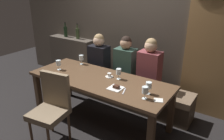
{
  "coord_description": "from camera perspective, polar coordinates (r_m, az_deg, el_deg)",
  "views": [
    {
      "loc": [
        1.85,
        -2.4,
        2.08
      ],
      "look_at": [
        0.11,
        0.19,
        0.84
      ],
      "focal_mm": 35.43,
      "sensor_mm": 36.0,
      "label": 1
    }
  ],
  "objects": [
    {
      "name": "folded_napkin",
      "position": [
        2.78,
        11.89,
        -7.65
      ],
      "size": [
        0.14,
        0.14,
        0.01
      ],
      "primitive_type": "cube",
      "rotation": [
        0.0,
        0.0,
        0.41
      ],
      "color": "silver",
      "rests_on": "dining_table"
    },
    {
      "name": "wine_glass_center_front",
      "position": [
        2.74,
        8.51,
        -5.27
      ],
      "size": [
        0.08,
        0.08,
        0.16
      ],
      "color": "silver",
      "rests_on": "dining_table"
    },
    {
      "name": "back_wall_tiled",
      "position": [
        4.11,
        7.01,
        13.38
      ],
      "size": [
        6.0,
        0.12,
        3.0
      ],
      "primitive_type": "cube",
      "color": "brown",
      "rests_on": "ground"
    },
    {
      "name": "dining_table",
      "position": [
        3.36,
        -3.31,
        -3.6
      ],
      "size": [
        2.2,
        0.84,
        0.74
      ],
      "color": "#493422",
      "rests_on": "ground"
    },
    {
      "name": "dessert_plate",
      "position": [
        3.0,
        1.01,
        -4.58
      ],
      "size": [
        0.19,
        0.19,
        0.05
      ],
      "color": "white",
      "rests_on": "dining_table"
    },
    {
      "name": "espresso_cup",
      "position": [
        3.36,
        -0.7,
        -1.4
      ],
      "size": [
        0.12,
        0.12,
        0.06
      ],
      "color": "white",
      "rests_on": "dining_table"
    },
    {
      "name": "wine_bottle_pale_label",
      "position": [
        4.85,
        -8.9,
        9.38
      ],
      "size": [
        0.08,
        0.08,
        0.33
      ],
      "color": "#384728",
      "rests_on": "back_counter"
    },
    {
      "name": "wine_glass_end_right",
      "position": [
        3.71,
        -13.65,
        1.76
      ],
      "size": [
        0.08,
        0.08,
        0.16
      ],
      "color": "silver",
      "rests_on": "dining_table"
    },
    {
      "name": "wine_bottle_dark_red",
      "position": [
        5.09,
        -11.9,
        9.75
      ],
      "size": [
        0.08,
        0.08,
        0.33
      ],
      "color": "black",
      "rests_on": "back_counter"
    },
    {
      "name": "back_counter",
      "position": [
        5.1,
        -10.15,
        2.97
      ],
      "size": [
        1.1,
        0.28,
        0.95
      ],
      "primitive_type": "cube",
      "color": "#494138",
      "rests_on": "ground"
    },
    {
      "name": "wine_glass_center_back",
      "position": [
        3.25,
        1.73,
        -0.54
      ],
      "size": [
        0.08,
        0.08,
        0.16
      ],
      "color": "silver",
      "rests_on": "dining_table"
    },
    {
      "name": "wine_glass_far_right",
      "position": [
        2.86,
        9.44,
        -4.0
      ],
      "size": [
        0.08,
        0.08,
        0.16
      ],
      "color": "silver",
      "rests_on": "dining_table"
    },
    {
      "name": "diner_bearded",
      "position": [
        3.84,
        3.48,
        2.57
      ],
      "size": [
        0.36,
        0.24,
        0.8
      ],
      "color": "#2D473D",
      "rests_on": "banquette_bench"
    },
    {
      "name": "banquette_bench",
      "position": [
        4.06,
        2.8,
        -5.51
      ],
      "size": [
        2.5,
        0.44,
        0.45
      ],
      "color": "#4A3C2E",
      "rests_on": "ground"
    },
    {
      "name": "ground",
      "position": [
        3.68,
        -3.09,
        -12.82
      ],
      "size": [
        9.0,
        9.0,
        0.0
      ],
      "primitive_type": "plane",
      "color": "black"
    },
    {
      "name": "diner_redhead",
      "position": [
        4.08,
        -3.37,
        3.62
      ],
      "size": [
        0.36,
        0.24,
        0.78
      ],
      "color": "black",
      "rests_on": "banquette_bench"
    },
    {
      "name": "chair_near_side",
      "position": [
        3.1,
        -15.33,
        -8.63
      ],
      "size": [
        0.5,
        0.5,
        0.98
      ],
      "color": "brown",
      "rests_on": "ground"
    },
    {
      "name": "wine_glass_end_left",
      "position": [
        3.9,
        -7.94,
        3.14
      ],
      "size": [
        0.08,
        0.08,
        0.16
      ],
      "color": "silver",
      "rests_on": "dining_table"
    },
    {
      "name": "diner_far_end",
      "position": [
        3.62,
        9.68,
        1.32
      ],
      "size": [
        0.36,
        0.24,
        0.83
      ],
      "color": "brown",
      "rests_on": "banquette_bench"
    },
    {
      "name": "fork_on_table",
      "position": [
        2.94,
        3.11,
        -5.52
      ],
      "size": [
        0.07,
        0.17,
        0.01
      ],
      "primitive_type": "cube",
      "rotation": [
        0.0,
        0.0,
        0.33
      ],
      "color": "silver",
      "rests_on": "dining_table"
    },
    {
      "name": "arched_door",
      "position": [
        3.66,
        25.66,
        8.25
      ],
      "size": [
        0.9,
        0.05,
        2.55
      ],
      "color": "olive",
      "rests_on": "ground"
    }
  ]
}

